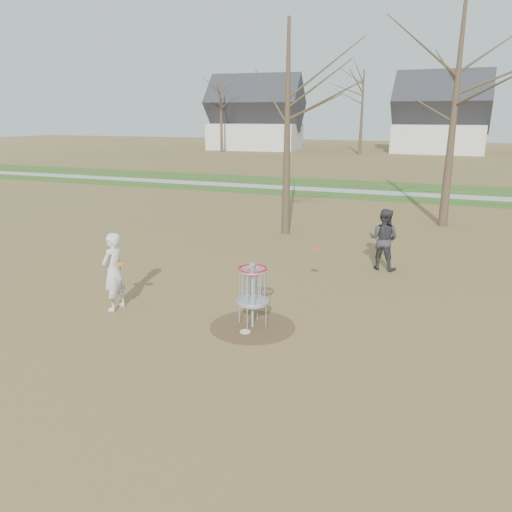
# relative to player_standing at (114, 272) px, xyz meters

# --- Properties ---
(ground) EXTENTS (160.00, 160.00, 0.00)m
(ground) POSITION_rel_player_standing_xyz_m (3.29, 0.19, -0.90)
(ground) COLOR brown
(ground) RESTS_ON ground
(green_band) EXTENTS (160.00, 8.00, 0.01)m
(green_band) POSITION_rel_player_standing_xyz_m (3.29, 21.19, -0.89)
(green_band) COLOR #2D5119
(green_band) RESTS_ON ground
(footpath) EXTENTS (160.00, 1.50, 0.01)m
(footpath) POSITION_rel_player_standing_xyz_m (3.29, 20.19, -0.88)
(footpath) COLOR #9E9E99
(footpath) RESTS_ON green_band
(dirt_circle) EXTENTS (1.80, 1.80, 0.01)m
(dirt_circle) POSITION_rel_player_standing_xyz_m (3.29, 0.19, -0.89)
(dirt_circle) COLOR #47331E
(dirt_circle) RESTS_ON ground
(player_standing) EXTENTS (0.46, 0.67, 1.79)m
(player_standing) POSITION_rel_player_standing_xyz_m (0.00, 0.00, 0.00)
(player_standing) COLOR silver
(player_standing) RESTS_ON ground
(player_throwing) EXTENTS (0.97, 0.83, 1.76)m
(player_throwing) POSITION_rel_player_standing_xyz_m (5.27, 5.35, -0.02)
(player_throwing) COLOR #313035
(player_throwing) RESTS_ON ground
(disc_grounded) EXTENTS (0.22, 0.22, 0.02)m
(disc_grounded) POSITION_rel_player_standing_xyz_m (3.25, -0.14, -0.88)
(disc_grounded) COLOR silver
(disc_grounded) RESTS_ON dirt_circle
(discs_in_play) EXTENTS (4.03, 2.81, 0.12)m
(discs_in_play) POSITION_rel_player_standing_xyz_m (2.24, 1.23, 0.28)
(discs_in_play) COLOR #F8470D
(discs_in_play) RESTS_ON ground
(disc_golf_basket) EXTENTS (0.64, 0.64, 1.35)m
(disc_golf_basket) POSITION_rel_player_standing_xyz_m (3.29, 0.19, 0.02)
(disc_golf_basket) COLOR #9EA3AD
(disc_golf_basket) RESTS_ON ground
(bare_trees) EXTENTS (52.62, 44.98, 9.00)m
(bare_trees) POSITION_rel_player_standing_xyz_m (5.06, 35.97, 4.45)
(bare_trees) COLOR #382B1E
(bare_trees) RESTS_ON ground
(houses_row) EXTENTS (56.51, 10.01, 7.26)m
(houses_row) POSITION_rel_player_standing_xyz_m (7.60, 52.74, 2.63)
(houses_row) COLOR silver
(houses_row) RESTS_ON ground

